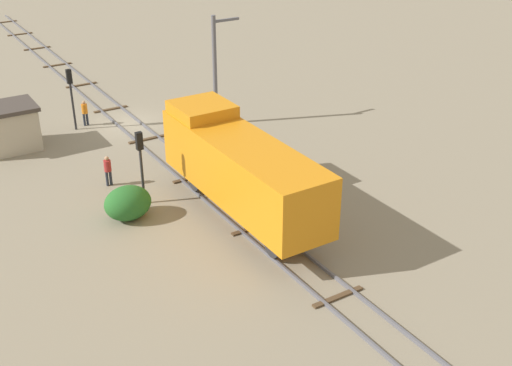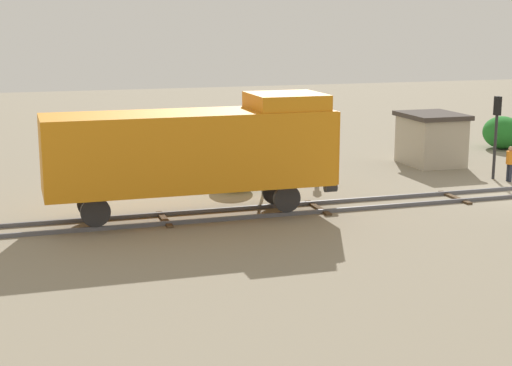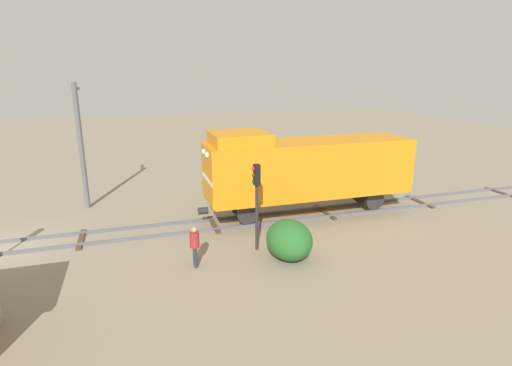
% 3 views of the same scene
% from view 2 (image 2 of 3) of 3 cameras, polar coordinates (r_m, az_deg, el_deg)
% --- Properties ---
extents(locomotive, '(2.90, 11.60, 4.60)m').
position_cam_2_polar(locomotive, '(30.06, -4.42, 2.56)').
color(locomotive, orange).
rests_on(locomotive, railway_track).
extents(traffic_signal_near, '(0.32, 0.34, 4.00)m').
position_cam_2_polar(traffic_signal_near, '(39.28, 17.11, 4.29)').
color(traffic_signal_near, '#262628').
rests_on(traffic_signal_near, ground).
extents(traffic_signal_mid, '(0.32, 0.34, 3.88)m').
position_cam_2_polar(traffic_signal_mid, '(34.32, 0.57, 3.65)').
color(traffic_signal_mid, '#262628').
rests_on(traffic_signal_mid, ground).
extents(worker_near_track, '(0.38, 0.38, 1.70)m').
position_cam_2_polar(worker_near_track, '(39.08, 17.99, 1.53)').
color(worker_near_track, '#262B38').
rests_on(worker_near_track, ground).
extents(worker_by_signal, '(0.38, 0.38, 1.70)m').
position_cam_2_polar(worker_by_signal, '(36.30, 4.46, 1.33)').
color(worker_by_signal, '#262B38').
rests_on(worker_by_signal, ground).
extents(relay_hut, '(3.50, 2.90, 2.74)m').
position_cam_2_polar(relay_hut, '(42.54, 12.63, 3.17)').
color(relay_hut, '#B2A893').
rests_on(relay_hut, ground).
extents(bush_near, '(2.31, 1.89, 1.68)m').
position_cam_2_polar(bush_near, '(35.52, -1.66, 0.87)').
color(bush_near, '#256026').
rests_on(bush_near, ground).
extents(bush_mid, '(2.66, 2.18, 1.94)m').
position_cam_2_polar(bush_mid, '(48.94, 17.50, 3.52)').
color(bush_mid, '#227526').
rests_on(bush_mid, ground).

